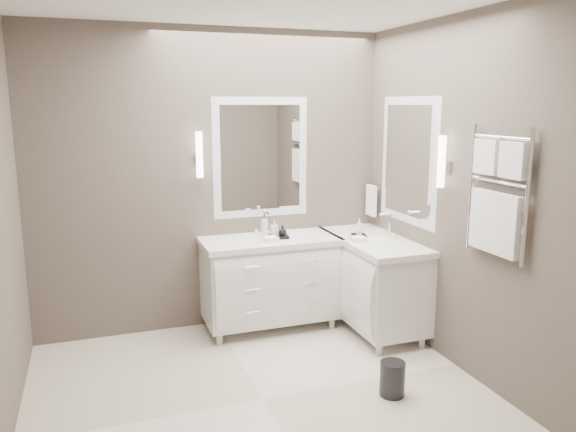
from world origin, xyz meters
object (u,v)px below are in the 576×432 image
object	(u,v)px
vanity_back	(270,277)
waste_bin	(392,379)
towel_ladder	(497,201)
vanity_right	(372,277)

from	to	relation	value
vanity_back	waste_bin	size ratio (longest dim) A/B	4.97
towel_ladder	waste_bin	size ratio (longest dim) A/B	3.60
vanity_back	towel_ladder	size ratio (longest dim) A/B	1.38
vanity_back	waste_bin	distance (m)	1.58
vanity_back	towel_ladder	distance (m)	2.16
waste_bin	towel_ladder	bearing A→B (deg)	-12.76
vanity_right	waste_bin	bearing A→B (deg)	-110.97
vanity_right	waste_bin	xyz separation A→B (m)	(-0.44, -1.15, -0.36)
vanity_right	towel_ladder	distance (m)	1.60
waste_bin	vanity_right	bearing A→B (deg)	69.03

